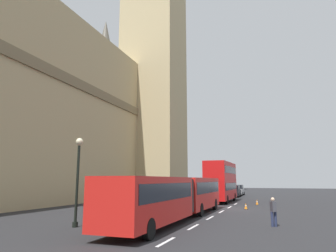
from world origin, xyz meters
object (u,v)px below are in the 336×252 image
object	(u,v)px
articulated_bus	(177,194)
traffic_cone_middle	(257,202)
double_decker_bus	(221,180)
traffic_cone_west	(246,206)
sedan_lead	(234,191)
pedestrian_near_cones	(273,211)
street_lamp	(78,174)
sedan_trailing	(238,190)

from	to	relation	value
articulated_bus	traffic_cone_middle	distance (m)	15.64
articulated_bus	traffic_cone_middle	xyz separation A→B (m)	(14.94, -4.41, -1.46)
double_decker_bus	traffic_cone_west	bearing A→B (deg)	-155.69
sedan_lead	traffic_cone_middle	bearing A→B (deg)	-163.07
pedestrian_near_cones	sedan_lead	bearing A→B (deg)	11.99
street_lamp	pedestrian_near_cones	size ratio (longest dim) A/B	3.12
articulated_bus	street_lamp	distance (m)	7.17
street_lamp	sedan_trailing	bearing A→B (deg)	-5.93
sedan_lead	street_lamp	world-z (taller)	street_lamp
sedan_trailing	double_decker_bus	bearing A→B (deg)	-179.28
traffic_cone_middle	street_lamp	size ratio (longest dim) A/B	0.11
articulated_bus	traffic_cone_west	world-z (taller)	articulated_bus
traffic_cone_middle	traffic_cone_west	bearing A→B (deg)	173.67
traffic_cone_west	articulated_bus	bearing A→B (deg)	157.76
articulated_bus	sedan_trailing	world-z (taller)	articulated_bus
articulated_bus	double_decker_bus	world-z (taller)	double_decker_bus
traffic_cone_west	street_lamp	bearing A→B (deg)	150.53
sedan_lead	traffic_cone_west	world-z (taller)	sedan_lead
traffic_cone_west	pedestrian_near_cones	world-z (taller)	pedestrian_near_cones
articulated_bus	sedan_lead	bearing A→B (deg)	0.24
sedan_lead	street_lamp	xyz separation A→B (m)	(-35.24, 4.38, 2.14)
sedan_trailing	traffic_cone_west	xyz separation A→B (m)	(-26.50, -4.00, -0.63)
articulated_bus	double_decker_bus	bearing A→B (deg)	0.01
traffic_cone_west	sedan_lead	bearing A→B (deg)	10.72
traffic_cone_middle	street_lamp	distance (m)	22.40
double_decker_bus	pedestrian_near_cones	bearing A→B (deg)	-161.00
double_decker_bus	articulated_bus	bearing A→B (deg)	-179.99
double_decker_bus	pedestrian_near_cones	size ratio (longest dim) A/B	5.69
street_lamp	sedan_lead	bearing A→B (deg)	-7.09
sedan_lead	pedestrian_near_cones	xyz separation A→B (m)	(-31.01, -6.59, -0.00)
double_decker_bus	pedestrian_near_cones	world-z (taller)	double_decker_bus
sedan_lead	traffic_cone_west	bearing A→B (deg)	-169.28
traffic_cone_middle	sedan_lead	bearing A→B (deg)	16.93
sedan_trailing	pedestrian_near_cones	xyz separation A→B (m)	(-36.92, -6.69, -0.00)
sedan_trailing	articulated_bus	bearing A→B (deg)	-179.63
articulated_bus	traffic_cone_west	distance (m)	10.08
sedan_trailing	traffic_cone_west	distance (m)	26.81
sedan_lead	sedan_trailing	distance (m)	5.91
articulated_bus	double_decker_bus	distance (m)	17.61
sedan_lead	traffic_cone_middle	distance (m)	15.57
sedan_lead	traffic_cone_middle	xyz separation A→B (m)	(-14.88, -4.53, -0.63)
traffic_cone_west	pedestrian_near_cones	size ratio (longest dim) A/B	0.34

